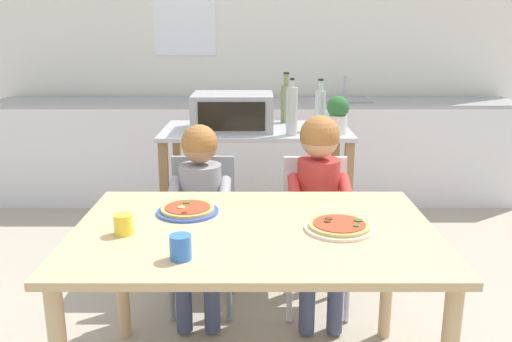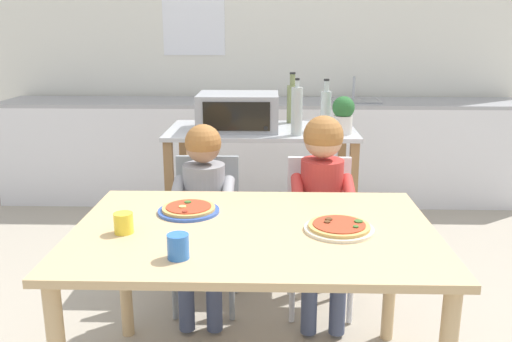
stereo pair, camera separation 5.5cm
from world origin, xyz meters
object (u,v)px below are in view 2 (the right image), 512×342
(kitchen_island_cart, at_px, (262,174))
(dining_chair_right, at_px, (319,223))
(pizza_plate_cream, at_px, (339,227))
(bottle_brown_beer, at_px, (292,102))
(drinking_cup_yellow, at_px, (124,223))
(child_in_red_shirt, at_px, (323,192))
(potted_herb_plant, at_px, (343,114))
(bottle_squat_spirits, at_px, (326,109))
(dining_chair_left, at_px, (207,221))
(bottle_dark_olive_oil, at_px, (297,111))
(dining_table, at_px, (254,249))
(toaster_oven, at_px, (238,112))
(drinking_cup_blue, at_px, (178,246))
(pizza_plate_blue_rimmed, at_px, (189,210))
(child_in_grey_shirt, at_px, (203,198))

(kitchen_island_cart, relative_size, dining_chair_right, 1.42)
(kitchen_island_cart, distance_m, pizza_plate_cream, 1.38)
(kitchen_island_cart, distance_m, bottle_brown_beer, 0.52)
(drinking_cup_yellow, bearing_deg, dining_chair_right, 45.06)
(dining_chair_right, relative_size, child_in_red_shirt, 0.77)
(bottle_brown_beer, bearing_deg, kitchen_island_cart, -130.28)
(potted_herb_plant, bearing_deg, pizza_plate_cream, -97.59)
(bottle_squat_spirits, bearing_deg, dining_chair_left, -143.58)
(bottle_brown_beer, bearing_deg, child_in_red_shirt, -81.96)
(bottle_dark_olive_oil, xyz_separation_m, dining_table, (-0.21, -1.11, -0.38))
(toaster_oven, height_order, drinking_cup_blue, toaster_oven)
(pizza_plate_blue_rimmed, bearing_deg, kitchen_island_cart, 75.67)
(kitchen_island_cart, height_order, drinking_cup_blue, kitchen_island_cart)
(dining_chair_left, xyz_separation_m, pizza_plate_cream, (0.61, -0.79, 0.27))
(pizza_plate_blue_rimmed, bearing_deg, dining_chair_right, 43.72)
(kitchen_island_cart, xyz_separation_m, pizza_plate_blue_rimmed, (-0.29, -1.14, 0.15))
(dining_chair_left, bearing_deg, drinking_cup_yellow, -104.23)
(pizza_plate_blue_rimmed, height_order, drinking_cup_blue, drinking_cup_blue)
(toaster_oven, bearing_deg, bottle_dark_olive_oil, -26.84)
(bottle_brown_beer, bearing_deg, dining_chair_right, -80.79)
(child_in_red_shirt, bearing_deg, dining_chair_right, 90.00)
(dining_chair_right, xyz_separation_m, drinking_cup_blue, (-0.58, -1.06, 0.30))
(bottle_brown_beer, relative_size, bottle_dark_olive_oil, 0.99)
(toaster_oven, xyz_separation_m, child_in_grey_shirt, (-0.15, -0.63, -0.35))
(dining_chair_left, height_order, child_in_red_shirt, child_in_red_shirt)
(bottle_squat_spirits, bearing_deg, bottle_dark_olive_oil, -137.71)
(bottle_squat_spirits, height_order, dining_chair_left, bottle_squat_spirits)
(child_in_red_shirt, bearing_deg, bottle_brown_beer, 98.04)
(bottle_squat_spirits, height_order, dining_chair_right, bottle_squat_spirits)
(child_in_grey_shirt, distance_m, child_in_red_shirt, 0.61)
(potted_herb_plant, relative_size, dining_chair_right, 0.28)
(toaster_oven, height_order, dining_chair_right, toaster_oven)
(potted_herb_plant, bearing_deg, bottle_squat_spirits, 125.43)
(toaster_oven, distance_m, child_in_red_shirt, 0.85)
(pizza_plate_blue_rimmed, bearing_deg, dining_table, -31.41)
(bottle_squat_spirits, distance_m, child_in_red_shirt, 0.71)
(kitchen_island_cart, distance_m, toaster_oven, 0.43)
(bottle_dark_olive_oil, relative_size, dining_chair_right, 0.41)
(bottle_dark_olive_oil, bearing_deg, pizza_plate_blue_rimmed, -118.00)
(child_in_grey_shirt, bearing_deg, dining_chair_left, 90.00)
(toaster_oven, height_order, bottle_dark_olive_oil, bottle_dark_olive_oil)
(kitchen_island_cart, bearing_deg, bottle_dark_olive_oil, -45.06)
(bottle_dark_olive_oil, height_order, child_in_red_shirt, bottle_dark_olive_oil)
(pizza_plate_cream, relative_size, drinking_cup_yellow, 3.41)
(bottle_brown_beer, xyz_separation_m, dining_chair_left, (-0.49, -0.77, -0.55))
(child_in_grey_shirt, distance_m, drinking_cup_yellow, 0.76)
(toaster_oven, bearing_deg, drinking_cup_yellow, -104.97)
(child_in_red_shirt, xyz_separation_m, drinking_cup_yellow, (-0.83, -0.71, 0.09))
(dining_table, height_order, pizza_plate_blue_rimmed, pizza_plate_blue_rimmed)
(bottle_brown_beer, xyz_separation_m, bottle_squat_spirits, (0.19, -0.27, -0.01))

